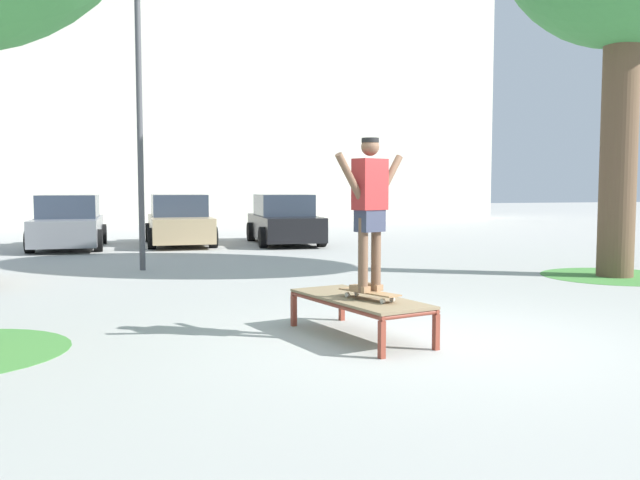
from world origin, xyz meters
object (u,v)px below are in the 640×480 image
skate_box (359,301)px  light_post (139,83)px  skater (370,203)px  car_tan (179,222)px  skateboard (369,293)px  car_black (284,221)px  car_grey (69,224)px

skate_box → light_post: bearing=106.0°
skater → car_tan: size_ratio=0.40×
car_tan → skate_box: bearing=-86.9°
skateboard → skater: size_ratio=0.48×
car_black → light_post: 7.80m
skater → skate_box: bearing=103.2°
skater → light_post: bearing=105.9°
skate_box → light_post: 8.24m
car_black → skateboard: bearing=-100.2°
car_grey → light_post: bearing=-73.5°
skateboard → car_black: size_ratio=0.19×
skate_box → light_post: (-2.07, 7.22, 3.41)m
skate_box → light_post: size_ratio=0.35×
car_tan → car_black: bearing=-10.3°
car_tan → skateboard: bearing=-86.8°
skate_box → skateboard: 0.23m
skater → car_black: bearing=79.8°
skateboard → car_black: 13.20m
skate_box → skater: bearing=-76.8°
car_grey → light_post: (1.75, -5.91, 3.13)m
skate_box → car_grey: size_ratio=0.48×
car_grey → skater: bearing=-73.8°
skateboard → car_grey: size_ratio=0.19×
skateboard → car_tan: size_ratio=0.19×
skateboard → skate_box: bearing=103.3°
light_post → skater: bearing=-74.1°
skater → car_tan: skater is taller
skater → light_post: size_ratio=0.29×
skate_box → skateboard: size_ratio=2.48×
skater → light_post: 8.04m
skate_box → car_tan: car_tan is taller
skater → car_grey: bearing=106.2°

